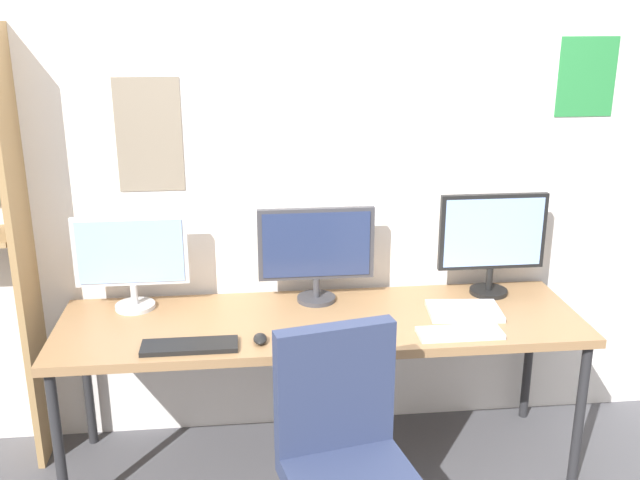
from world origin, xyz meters
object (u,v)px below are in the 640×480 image
Objects in this scene: monitor_right at (492,238)px; keyboard_left at (190,346)px; monitor_center at (316,250)px; computer_mouse at (260,339)px; desk at (321,329)px; monitor_left at (131,257)px; keyboard_right at (460,333)px; laptop_closed at (464,311)px.

keyboard_left is (-1.39, -0.44, -0.27)m from monitor_right.
computer_mouse is at bearing -123.26° from monitor_center.
monitor_center is 5.57× the size of computer_mouse.
monitor_center is (0.00, 0.21, 0.30)m from desk.
desk is at bearing 22.33° from keyboard_left.
keyboard_left is at bearing -141.70° from monitor_center.
desk is 4.56× the size of monitor_left.
keyboard_right reaches higher than desk.
monitor_right reaches higher than laptop_closed.
laptop_closed is at bearing 12.00° from computer_mouse.
keyboard_right is 0.84m from computer_mouse.
desk is 4.31× the size of monitor_center.
desk is at bearing -165.69° from monitor_right.
monitor_right reaches higher than monitor_left.
desk is 0.92m from monitor_right.
monitor_right is at bearing 17.62° from keyboard_left.
keyboard_left is at bearing -58.35° from monitor_left.
computer_mouse is at bearing -36.94° from monitor_left.
keyboard_right is 0.23m from laptop_closed.
monitor_center is 0.83m from monitor_right.
keyboard_right is at bearing -17.62° from monitor_left.
laptop_closed is at bearing -130.02° from monitor_right.
monitor_left reaches higher than computer_mouse.
monitor_center is 1.51× the size of keyboard_right.
laptop_closed is (0.92, 0.20, -0.00)m from computer_mouse.
laptop_closed is at bearing -1.03° from desk.
monitor_left reaches higher than keyboard_right.
keyboard_left is (-0.56, -0.23, 0.06)m from desk.
keyboard_right is at bearing -38.30° from monitor_center.
laptop_closed is (1.48, -0.22, -0.23)m from monitor_left.
monitor_center is 1.38× the size of keyboard_left.
laptop_closed is at bearing 10.28° from keyboard_left.
monitor_right is (0.83, 0.21, 0.33)m from desk.
monitor_center reaches higher than keyboard_left.
monitor_right is at bearing 58.35° from keyboard_right.
keyboard_right is at bearing -22.33° from desk.
monitor_left is 0.73m from computer_mouse.
computer_mouse reaches higher than keyboard_right.
computer_mouse is (0.56, -0.42, -0.23)m from monitor_left.
monitor_center reaches higher than keyboard_right.
desk is at bearing -175.72° from laptop_closed.
desk is 0.37m from monitor_center.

